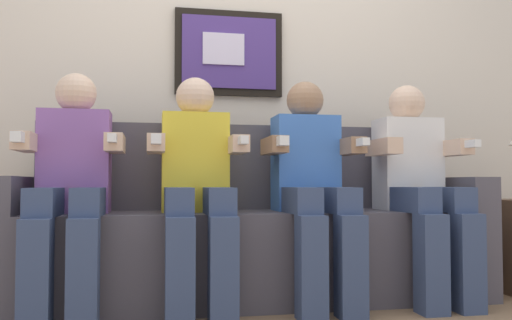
{
  "coord_description": "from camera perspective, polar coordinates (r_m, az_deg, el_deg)",
  "views": [
    {
      "loc": [
        -0.49,
        -2.38,
        0.59
      ],
      "look_at": [
        0.0,
        0.15,
        0.7
      ],
      "focal_mm": 37.93,
      "sensor_mm": 36.0,
      "label": 1
    }
  ],
  "objects": [
    {
      "name": "ground_plane",
      "position": [
        2.5,
        0.67,
        -16.09
      ],
      "size": [
        6.24,
        6.24,
        0.0
      ],
      "primitive_type": "plane",
      "color": "#8C6B4C"
    },
    {
      "name": "person_rightmost",
      "position": [
        2.87,
        16.79,
        -2.03
      ],
      "size": [
        0.46,
        0.56,
        1.11
      ],
      "color": "white",
      "rests_on": "ground_plane"
    },
    {
      "name": "back_wall_assembly",
      "position": [
        3.26,
        -2.09,
        10.16
      ],
      "size": [
        4.8,
        0.1,
        2.6
      ],
      "color": "beige",
      "rests_on": "ground_plane"
    },
    {
      "name": "couch",
      "position": [
        2.77,
        -0.7,
        -8.21
      ],
      "size": [
        2.4,
        0.58,
        0.9
      ],
      "color": "#514C56",
      "rests_on": "ground_plane"
    },
    {
      "name": "person_right_center",
      "position": [
        2.65,
        5.95,
        -2.09
      ],
      "size": [
        0.46,
        0.56,
        1.11
      ],
      "color": "#3F72CC",
      "rests_on": "ground_plane"
    },
    {
      "name": "person_leftmost",
      "position": [
        2.56,
        -18.91,
        -1.96
      ],
      "size": [
        0.46,
        0.56,
        1.11
      ],
      "color": "#8C59A5",
      "rests_on": "ground_plane"
    },
    {
      "name": "person_left_center",
      "position": [
        2.55,
        -6.27,
        -2.07
      ],
      "size": [
        0.46,
        0.56,
        1.11
      ],
      "color": "yellow",
      "rests_on": "ground_plane"
    }
  ]
}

